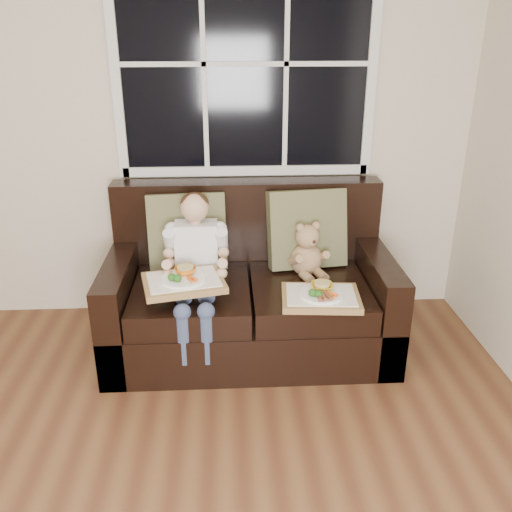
{
  "coord_description": "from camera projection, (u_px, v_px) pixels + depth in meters",
  "views": [
    {
      "loc": [
        0.66,
        -0.99,
        1.85
      ],
      "look_at": [
        0.82,
        1.85,
        0.65
      ],
      "focal_mm": 38.0,
      "sensor_mm": 36.0,
      "label": 1
    }
  ],
  "objects": [
    {
      "name": "window_back",
      "position": [
        245.0,
        64.0,
        3.28
      ],
      "size": [
        1.62,
        0.04,
        1.37
      ],
      "color": "black",
      "rests_on": "room_walls"
    },
    {
      "name": "loveseat",
      "position": [
        250.0,
        296.0,
        3.37
      ],
      "size": [
        1.7,
        0.92,
        0.96
      ],
      "color": "black",
      "rests_on": "ground"
    },
    {
      "name": "pillow_left",
      "position": [
        187.0,
        232.0,
        3.34
      ],
      "size": [
        0.49,
        0.26,
        0.49
      ],
      "rotation": [
        -0.21,
        0.0,
        0.1
      ],
      "color": "#5A5F3A",
      "rests_on": "loveseat"
    },
    {
      "name": "pillow_right",
      "position": [
        307.0,
        229.0,
        3.38
      ],
      "size": [
        0.51,
        0.29,
        0.5
      ],
      "rotation": [
        -0.21,
        0.0,
        0.14
      ],
      "color": "#5A5F3A",
      "rests_on": "loveseat"
    },
    {
      "name": "child",
      "position": [
        196.0,
        256.0,
        3.12
      ],
      "size": [
        0.36,
        0.59,
        0.82
      ],
      "color": "white",
      "rests_on": "loveseat"
    },
    {
      "name": "teddy_bear",
      "position": [
        307.0,
        253.0,
        3.29
      ],
      "size": [
        0.24,
        0.28,
        0.35
      ],
      "rotation": [
        0.0,
        0.0,
        0.3
      ],
      "color": "tan",
      "rests_on": "loveseat"
    },
    {
      "name": "tray_left",
      "position": [
        184.0,
        281.0,
        2.96
      ],
      "size": [
        0.49,
        0.42,
        0.1
      ],
      "rotation": [
        0.0,
        0.0,
        0.22
      ],
      "color": "#9B7246",
      "rests_on": "child"
    },
    {
      "name": "tray_right",
      "position": [
        321.0,
        296.0,
        3.0
      ],
      "size": [
        0.45,
        0.36,
        0.1
      ],
      "rotation": [
        0.0,
        0.0,
        -0.08
      ],
      "color": "#9B7246",
      "rests_on": "loveseat"
    }
  ]
}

